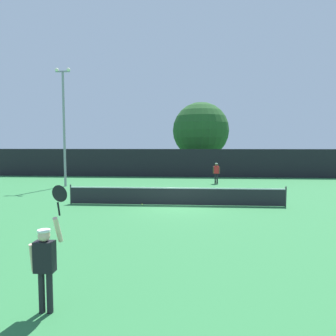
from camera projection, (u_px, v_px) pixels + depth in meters
ground_plane at (176, 205)px, 16.69m from camera, size 120.00×120.00×0.00m
tennis_net at (176, 196)px, 16.65m from camera, size 11.63×0.08×1.07m
perimeter_fence at (182, 163)px, 31.16m from camera, size 38.47×0.12×2.81m
player_serving at (46, 258)px, 5.97m from camera, size 0.68×0.39×2.48m
player_receiving at (216, 171)px, 25.84m from camera, size 0.57×0.25×1.71m
tennis_ball at (142, 204)px, 16.80m from camera, size 0.07×0.07×0.07m
light_pole at (64, 120)px, 23.87m from camera, size 1.18×0.28×9.08m
large_tree at (201, 131)px, 36.63m from camera, size 6.62×6.62×8.22m
parked_car_near at (120, 164)px, 40.00m from camera, size 2.37×4.39×1.69m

